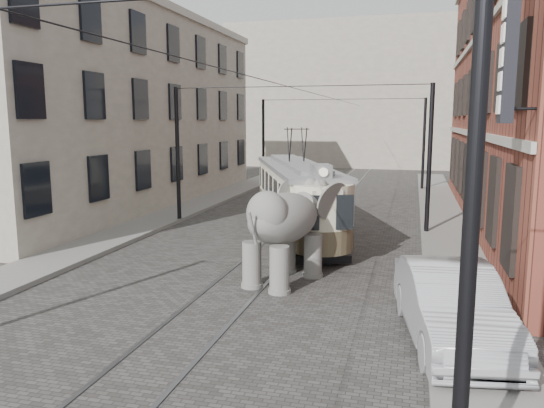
# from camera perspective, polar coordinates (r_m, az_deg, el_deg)

# --- Properties ---
(ground) EXTENTS (120.00, 120.00, 0.00)m
(ground) POSITION_cam_1_polar(r_m,az_deg,el_deg) (17.10, -1.18, -6.49)
(ground) COLOR #464340
(tram_rails) EXTENTS (1.54, 80.00, 0.02)m
(tram_rails) POSITION_cam_1_polar(r_m,az_deg,el_deg) (17.10, -1.18, -6.45)
(tram_rails) COLOR slate
(tram_rails) RESTS_ON ground
(sidewalk_right) EXTENTS (2.00, 60.00, 0.15)m
(sidewalk_right) POSITION_cam_1_polar(r_m,az_deg,el_deg) (16.51, 19.43, -7.31)
(sidewalk_right) COLOR slate
(sidewalk_right) RESTS_ON ground
(sidewalk_left) EXTENTS (2.00, 60.00, 0.15)m
(sidewalk_left) POSITION_cam_1_polar(r_m,az_deg,el_deg) (19.84, -19.59, -4.62)
(sidewalk_left) COLOR slate
(sidewalk_left) RESTS_ON ground
(stucco_building) EXTENTS (7.00, 24.00, 10.00)m
(stucco_building) POSITION_cam_1_polar(r_m,az_deg,el_deg) (30.17, -16.40, 9.45)
(stucco_building) COLOR gray
(stucco_building) RESTS_ON ground
(distant_block) EXTENTS (28.00, 10.00, 14.00)m
(distant_block) POSITION_cam_1_polar(r_m,az_deg,el_deg) (56.07, 10.44, 11.32)
(distant_block) COLOR gray
(distant_block) RESTS_ON ground
(catenary) EXTENTS (11.00, 30.20, 6.00)m
(catenary) POSITION_cam_1_polar(r_m,az_deg,el_deg) (21.43, 2.00, 4.80)
(catenary) COLOR black
(catenary) RESTS_ON ground
(tram) EXTENTS (6.00, 10.79, 4.26)m
(tram) POSITION_cam_1_polar(r_m,az_deg,el_deg) (21.61, 2.64, 2.51)
(tram) COLOR beige
(tram) RESTS_ON ground
(elephant) EXTENTS (3.93, 5.22, 2.84)m
(elephant) POSITION_cam_1_polar(r_m,az_deg,el_deg) (14.97, 1.24, -3.13)
(elephant) COLOR slate
(elephant) RESTS_ON ground
(parked_car) EXTENTS (2.51, 5.09, 1.61)m
(parked_car) POSITION_cam_1_polar(r_m,az_deg,el_deg) (11.70, 18.70, -10.24)
(parked_car) COLOR #9FA0A4
(parked_car) RESTS_ON ground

